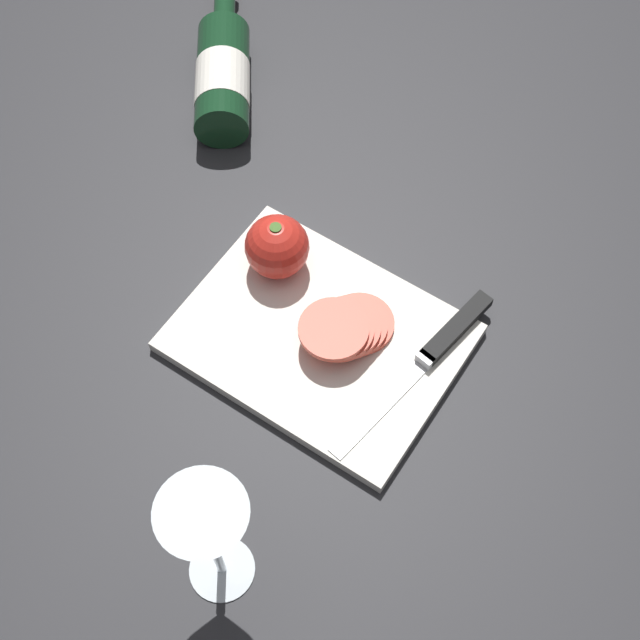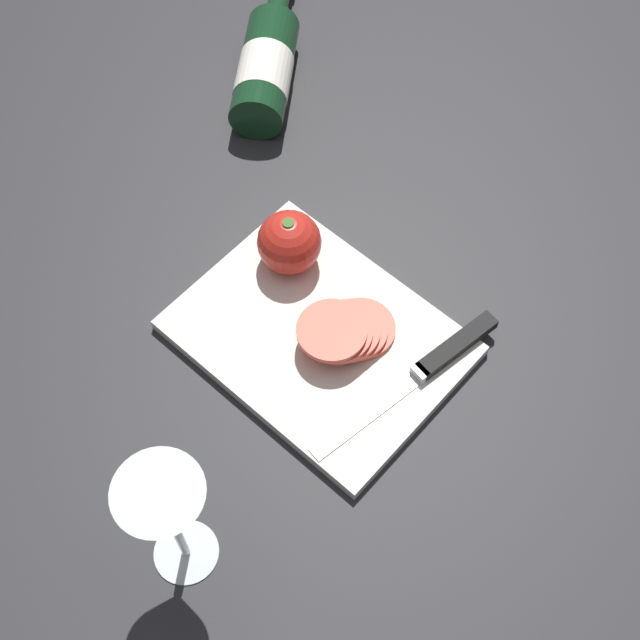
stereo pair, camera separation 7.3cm
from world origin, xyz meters
name	(u,v)px [view 1 (the left image)]	position (x,y,z in m)	size (l,w,h in m)	color
ground_plane	(354,361)	(0.00, 0.00, 0.00)	(3.00, 3.00, 0.00)	#28282B
cutting_board	(320,336)	(0.05, 0.00, 0.01)	(0.31, 0.24, 0.02)	silver
wine_bottle	(223,72)	(0.38, -0.26, 0.04)	(0.22, 0.27, 0.07)	#14381E
wine_glass	(208,532)	(-0.02, 0.28, 0.13)	(0.08, 0.08, 0.19)	silver
whole_tomato	(277,247)	(0.14, -0.05, 0.05)	(0.08, 0.08, 0.08)	red
knife	(444,341)	(-0.08, -0.07, 0.02)	(0.06, 0.26, 0.01)	silver
tomato_slice_stack_near	(346,327)	(0.02, -0.02, 0.03)	(0.09, 0.12, 0.04)	#DB4C38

